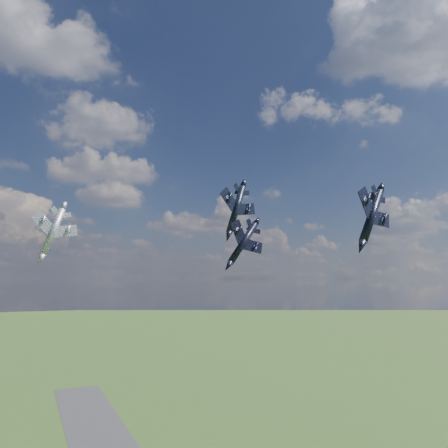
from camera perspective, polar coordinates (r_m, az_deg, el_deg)
name	(u,v)px	position (r m, az deg, el deg)	size (l,w,h in m)	color
jet_lead_navy	(243,243)	(84.56, 2.53, -2.45)	(9.54, 13.31, 2.75)	black
jet_right_navy	(372,216)	(77.16, 18.73, 1.03)	(10.45, 14.57, 3.02)	black
jet_high_navy	(236,209)	(101.96, 1.60, 2.00)	(11.58, 16.14, 3.34)	black
jet_left_silver	(53,231)	(85.75, -21.45, -0.89)	(8.87, 12.37, 2.56)	gray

